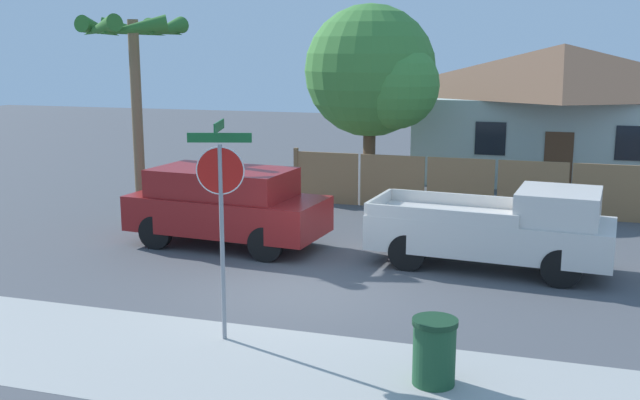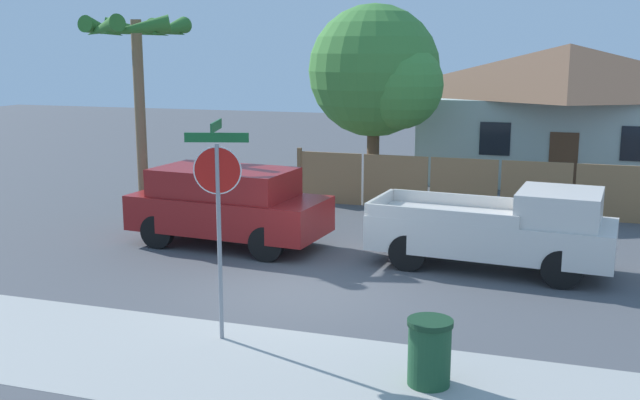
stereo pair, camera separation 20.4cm
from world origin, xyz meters
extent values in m
plane|color=#4C4F54|center=(0.00, 0.00, 0.00)|extent=(80.00, 80.00, 0.00)
cube|color=#A3A39E|center=(0.00, -3.60, 0.00)|extent=(36.00, 3.20, 0.01)
cube|color=#997047|center=(-2.01, 8.31, 0.78)|extent=(1.93, 0.06, 1.56)
cube|color=#997047|center=(0.00, 8.31, 0.78)|extent=(1.93, 0.06, 1.56)
cube|color=#997047|center=(2.01, 8.31, 0.78)|extent=(1.93, 0.06, 1.56)
cube|color=#997047|center=(4.01, 8.31, 0.78)|extent=(1.93, 0.06, 1.56)
cube|color=#997047|center=(6.02, 8.31, 0.78)|extent=(1.93, 0.06, 1.56)
cube|color=brown|center=(-3.01, 8.31, 0.83)|extent=(0.12, 0.12, 1.66)
cube|color=#B2C1B7|center=(4.68, 15.10, 1.48)|extent=(9.75, 5.78, 2.96)
pyramid|color=brown|center=(4.68, 15.10, 3.89)|extent=(10.53, 6.24, 1.87)
cube|color=black|center=(2.49, 12.19, 1.71)|extent=(1.00, 0.04, 1.10)
cube|color=black|center=(6.88, 12.19, 1.71)|extent=(1.00, 0.04, 1.10)
cube|color=brown|center=(4.68, 12.19, 1.00)|extent=(0.90, 0.04, 2.00)
cylinder|color=brown|center=(-1.19, 10.28, 1.20)|extent=(0.40, 0.40, 2.39)
sphere|color=#428438|center=(-1.19, 10.28, 3.96)|extent=(4.18, 4.18, 4.18)
sphere|color=#478F3C|center=(-0.25, 9.76, 3.54)|extent=(2.71, 2.71, 2.71)
cylinder|color=brown|center=(-6.05, 4.30, 2.69)|extent=(0.28, 0.28, 5.38)
cone|color=#2D6B28|center=(-5.10, 4.30, 5.12)|extent=(0.44, 1.77, 0.70)
cone|color=#2D6B28|center=(-5.58, 5.12, 5.12)|extent=(1.75, 1.27, 0.70)
cone|color=#2D6B28|center=(-6.52, 5.12, 5.12)|extent=(1.75, 1.27, 0.70)
cone|color=#2D6B28|center=(-7.00, 4.30, 5.12)|extent=(0.44, 1.77, 0.70)
cone|color=#2D6B28|center=(-6.52, 3.48, 5.12)|extent=(1.75, 1.27, 0.70)
cone|color=#2D6B28|center=(-5.58, 3.48, 5.12)|extent=(1.75, 1.27, 0.70)
cube|color=maroon|center=(-2.80, 2.76, 0.80)|extent=(4.79, 2.37, 0.83)
cube|color=maroon|center=(-2.92, 2.77, 1.54)|extent=(3.39, 2.10, 0.65)
cube|color=black|center=(-1.38, 2.64, 1.54)|extent=(0.20, 1.75, 0.54)
cylinder|color=black|center=(-1.30, 3.52, 0.40)|extent=(0.80, 0.22, 0.80)
cylinder|color=black|center=(-1.44, 1.75, 0.40)|extent=(0.80, 0.22, 0.80)
cylinder|color=black|center=(-4.17, 3.76, 0.40)|extent=(0.80, 0.22, 0.80)
cylinder|color=black|center=(-4.31, 1.99, 0.40)|extent=(0.80, 0.22, 0.80)
cube|color=silver|center=(3.30, 2.76, 0.75)|extent=(5.19, 2.34, 0.76)
cube|color=silver|center=(4.68, 2.64, 1.46)|extent=(1.76, 1.91, 0.67)
cube|color=silver|center=(2.52, 3.74, 1.26)|extent=(3.16, 0.34, 0.26)
cube|color=silver|center=(2.37, 1.91, 1.26)|extent=(3.16, 0.34, 0.26)
cube|color=silver|center=(0.82, 2.96, 1.26)|extent=(0.23, 1.84, 0.26)
cylinder|color=black|center=(4.93, 3.48, 0.40)|extent=(0.79, 0.22, 0.79)
cylinder|color=black|center=(4.79, 1.77, 0.40)|extent=(0.79, 0.22, 0.79)
cylinder|color=black|center=(1.81, 3.74, 0.40)|extent=(0.79, 0.22, 0.79)
cylinder|color=black|center=(1.67, 2.03, 0.40)|extent=(0.79, 0.22, 0.79)
cylinder|color=gray|center=(-0.42, -2.67, 1.59)|extent=(0.07, 0.07, 3.18)
cylinder|color=red|center=(-0.42, -2.67, 2.77)|extent=(0.70, 0.22, 0.72)
cylinder|color=white|center=(-0.42, -2.67, 2.77)|extent=(0.73, 0.22, 0.76)
cube|color=#19602D|center=(-0.42, -2.67, 3.28)|extent=(0.97, 0.30, 0.15)
cube|color=#19602D|center=(-0.42, -2.67, 3.46)|extent=(0.27, 0.87, 0.15)
cylinder|color=#1E4C2D|center=(3.08, -3.32, 0.44)|extent=(0.60, 0.60, 0.88)
cylinder|color=#163922|center=(3.08, -3.32, 0.92)|extent=(0.64, 0.64, 0.08)
camera|label=1|loc=(4.49, -13.16, 4.61)|focal=42.00mm
camera|label=2|loc=(4.69, -13.09, 4.61)|focal=42.00mm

